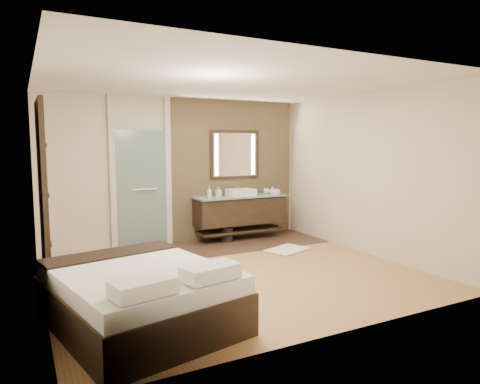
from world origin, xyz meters
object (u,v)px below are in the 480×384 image
bed (140,296)px  mirror_unit (235,155)px  vanity (240,210)px  waste_bin (227,234)px

bed → mirror_unit: bearing=38.5°
vanity → bed: (-2.75, -3.08, -0.27)m
mirror_unit → waste_bin: 1.57m
vanity → mirror_unit: 1.10m
mirror_unit → bed: size_ratio=0.48×
mirror_unit → vanity: bearing=-90.0°
vanity → waste_bin: bearing=-167.9°
vanity → waste_bin: vanity is taller
bed → waste_bin: 3.87m
waste_bin → bed: bearing=-128.9°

